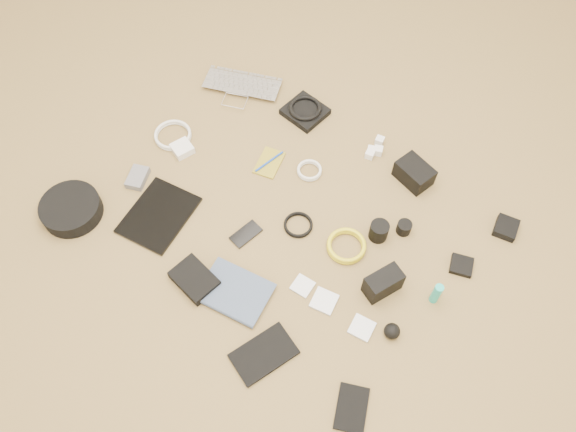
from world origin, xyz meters
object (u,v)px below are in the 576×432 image
Objects in this scene: tablet at (159,215)px; laptop at (239,92)px; paperback at (222,314)px; dslr_camera at (414,173)px; phone at (246,234)px; headphone_case at (71,209)px.

laptop is at bearing 93.54° from tablet.
paperback is (0.44, -0.15, 0.01)m from tablet.
paperback is (-0.23, -0.87, -0.03)m from dslr_camera.
dslr_camera is 0.98m from tablet.
dslr_camera is 0.50× the size of tablet.
dslr_camera is 0.69m from phone.
phone is at bearing -70.75° from laptop.
headphone_case is 0.95× the size of paperback.
headphone_case is at bearing -154.34° from tablet.
tablet is (-0.67, -0.72, -0.03)m from dslr_camera.
tablet is 0.47m from paperback.
dslr_camera is (0.82, 0.06, 0.03)m from laptop.
dslr_camera is 1.20× the size of phone.
paperback is at bearing -28.67° from tablet.
laptop is at bearing 26.34° from paperback.
laptop is 1.00m from paperback.
headphone_case reaches higher than tablet.
laptop is 0.69m from phone.
dslr_camera is 0.59× the size of paperback.
tablet is 0.32m from headphone_case.
dslr_camera is at bearing 43.96° from headphone_case.
paperback is at bearing -76.04° from laptop.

